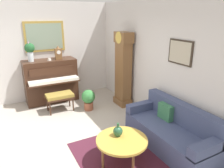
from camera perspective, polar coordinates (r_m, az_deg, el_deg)
name	(u,v)px	position (r m, az deg, el deg)	size (l,w,h in m)	color
ground_plane	(59,145)	(4.57, -14.22, -15.58)	(6.40, 6.00, 0.10)	#B2A899
wall_left	(31,53)	(6.47, -21.00, 7.86)	(0.13, 4.90, 2.80)	silver
wall_back	(157,62)	(5.00, 12.08, 5.80)	(5.30, 0.13, 2.80)	silver
area_rug	(127,163)	(3.92, 3.99, -20.53)	(2.10, 1.50, 0.01)	#4C1E2D
piano	(51,81)	(6.36, -16.09, 0.87)	(0.87, 1.44, 1.23)	#3D2316
piano_bench	(60,96)	(5.70, -13.93, -3.28)	(0.42, 0.70, 0.48)	#3D2316
grandfather_clock	(123,71)	(5.79, 3.02, 3.40)	(0.52, 0.34, 2.03)	brown
couch	(172,131)	(4.33, 15.77, -12.13)	(1.90, 0.80, 0.84)	#424C70
coffee_table	(122,141)	(3.72, 2.65, -15.03)	(0.88, 0.88, 0.44)	gold
mantel_clock	(58,53)	(6.23, -14.29, 8.10)	(0.13, 0.18, 0.38)	brown
flower_vase	(30,50)	(6.08, -21.28, 8.54)	(0.26, 0.26, 0.58)	silver
teacup	(49,59)	(6.15, -16.50, 6.37)	(0.12, 0.12, 0.06)	white
green_jug	(118,131)	(3.75, 1.60, -12.58)	(0.17, 0.17, 0.24)	#234C33
potted_plant	(88,98)	(5.66, -6.39, -3.90)	(0.36, 0.36, 0.56)	#935138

